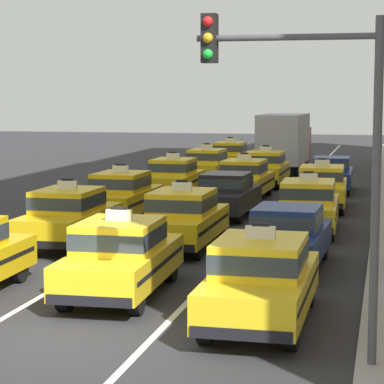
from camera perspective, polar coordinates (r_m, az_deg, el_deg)
ground_plane at (r=15.24m, az=-9.15°, el=-9.95°), size 160.00×160.00×0.00m
lane_stripe_left_center at (r=34.53m, az=0.99°, el=-0.58°), size 0.14×80.00×0.01m
lane_stripe_center_right at (r=34.01m, az=6.27°, el=-0.73°), size 0.14×80.00×0.01m
taxi_left_second at (r=24.33m, az=-8.35°, el=-1.60°), size 1.84×4.57×1.96m
taxi_left_third at (r=29.33m, az=-4.80°, el=-0.16°), size 1.86×4.58×1.96m
taxi_left_fourth at (r=35.48m, az=-1.25°, el=1.03°), size 1.87×4.58×1.96m
taxi_left_fifth at (r=41.70m, az=1.05°, el=1.86°), size 1.89×4.59×1.96m
taxi_left_sixth at (r=47.96m, az=2.63°, el=2.48°), size 1.87×4.58×1.96m
taxi_center_nearest at (r=18.16m, az=-4.86°, el=-4.34°), size 1.96×4.61×1.96m
taxi_center_second at (r=23.68m, az=-0.62°, el=-1.76°), size 1.83×4.56×1.96m
sedan_center_third at (r=29.81m, az=2.37°, el=-0.10°), size 1.88×4.35×1.58m
taxi_center_fourth at (r=34.87m, az=3.60°, el=0.92°), size 1.93×4.60×1.96m
taxi_center_fifth at (r=40.15m, az=5.04°, el=1.66°), size 1.83×4.56×1.96m
box_truck_center_sixth at (r=47.69m, az=6.35°, el=3.50°), size 2.43×7.01×3.27m
taxi_right_nearest at (r=15.93m, az=4.70°, el=-5.90°), size 1.83×4.56×1.96m
sedan_right_second at (r=21.05m, az=6.52°, el=-2.94°), size 1.90×4.36×1.58m
taxi_right_third at (r=26.63m, az=7.89°, el=-0.89°), size 1.97×4.62×1.96m
taxi_right_fourth at (r=32.20m, az=8.81°, el=0.39°), size 1.95×4.61×1.96m
sedan_right_fifth at (r=38.03m, az=9.47°, el=1.27°), size 1.83×4.33×1.58m
traffic_light_pole at (r=13.05m, az=8.25°, el=4.35°), size 2.87×0.33×5.58m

